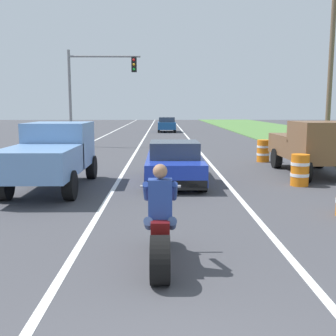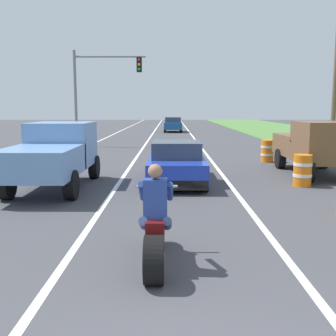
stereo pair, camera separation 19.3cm
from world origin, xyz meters
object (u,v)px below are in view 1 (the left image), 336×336
object	(u,v)px
pickup_truck_right_shoulder_brown	(313,145)
construction_barrel_mid	(300,170)
sports_car_blue	(174,163)
traffic_light_mast_near	(92,83)
pickup_truck_left_lane_light_blue	(52,152)
distant_car_far_ahead	(167,124)
construction_barrel_far	(263,151)
motorcycle_with_rider	(160,230)

from	to	relation	value
pickup_truck_right_shoulder_brown	construction_barrel_mid	bearing A→B (deg)	-118.42
sports_car_blue	traffic_light_mast_near	size ratio (longest dim) A/B	0.72
pickup_truck_left_lane_light_blue	sports_car_blue	bearing A→B (deg)	14.64
pickup_truck_left_lane_light_blue	traffic_light_mast_near	size ratio (longest dim) A/B	0.80
sports_car_blue	construction_barrel_mid	distance (m)	4.01
sports_car_blue	distant_car_far_ahead	bearing A→B (deg)	89.90
distant_car_far_ahead	traffic_light_mast_near	bearing A→B (deg)	-107.50
pickup_truck_right_shoulder_brown	construction_barrel_far	bearing A→B (deg)	104.91
sports_car_blue	pickup_truck_right_shoulder_brown	bearing A→B (deg)	16.80
motorcycle_with_rider	sports_car_blue	bearing A→B (deg)	86.66
pickup_truck_right_shoulder_brown	distant_car_far_ahead	size ratio (longest dim) A/B	1.20
distant_car_far_ahead	sports_car_blue	bearing A→B (deg)	-90.10
pickup_truck_left_lane_light_blue	distant_car_far_ahead	world-z (taller)	pickup_truck_left_lane_light_blue
motorcycle_with_rider	distant_car_far_ahead	bearing A→B (deg)	89.23
pickup_truck_left_lane_light_blue	distant_car_far_ahead	bearing A→B (deg)	82.62
distant_car_far_ahead	pickup_truck_right_shoulder_brown	bearing A→B (deg)	-79.17
traffic_light_mast_near	construction_barrel_mid	bearing A→B (deg)	-56.81
construction_barrel_mid	distant_car_far_ahead	world-z (taller)	distant_car_far_ahead
pickup_truck_right_shoulder_brown	construction_barrel_mid	size ratio (longest dim) A/B	4.80
sports_car_blue	pickup_truck_left_lane_light_blue	size ratio (longest dim) A/B	0.90
motorcycle_with_rider	traffic_light_mast_near	world-z (taller)	traffic_light_mast_near
sports_car_blue	construction_barrel_mid	size ratio (longest dim) A/B	4.30
traffic_light_mast_near	distant_car_far_ahead	size ratio (longest dim) A/B	1.50
traffic_light_mast_near	distant_car_far_ahead	world-z (taller)	traffic_light_mast_near
traffic_light_mast_near	construction_barrel_far	distance (m)	12.34
construction_barrel_far	distant_car_far_ahead	distance (m)	23.47
sports_car_blue	construction_barrel_far	xyz separation A→B (m)	(4.21, 5.10, -0.13)
construction_barrel_mid	traffic_light_mast_near	bearing A→B (deg)	123.19
construction_barrel_mid	motorcycle_with_rider	bearing A→B (deg)	-123.48
traffic_light_mast_near	distant_car_far_ahead	xyz separation A→B (m)	(4.86, 15.43, -3.22)
motorcycle_with_rider	sports_car_blue	size ratio (longest dim) A/B	0.51
motorcycle_with_rider	distant_car_far_ahead	xyz separation A→B (m)	(0.47, 35.47, 0.18)
pickup_truck_right_shoulder_brown	construction_barrel_mid	xyz separation A→B (m)	(-1.19, -2.20, -0.60)
sports_car_blue	construction_barrel_far	distance (m)	6.61
motorcycle_with_rider	construction_barrel_mid	size ratio (longest dim) A/B	2.21
construction_barrel_far	construction_barrel_mid	bearing A→B (deg)	-92.46
sports_car_blue	traffic_light_mast_near	world-z (taller)	traffic_light_mast_near
construction_barrel_far	distant_car_far_ahead	size ratio (longest dim) A/B	0.25
sports_car_blue	pickup_truck_right_shoulder_brown	distance (m)	5.40
pickup_truck_left_lane_light_blue	distant_car_far_ahead	xyz separation A→B (m)	(3.78, 29.17, -0.33)
traffic_light_mast_near	construction_barrel_far	bearing A→B (deg)	-40.37
pickup_truck_left_lane_light_blue	construction_barrel_mid	distance (m)	7.72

